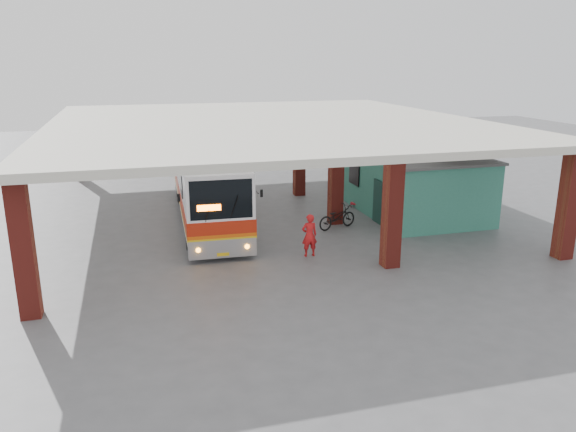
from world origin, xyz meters
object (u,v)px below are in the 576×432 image
(coach_bus, at_px, (207,183))
(motorcycle, at_px, (337,217))
(pedestrian, at_px, (309,235))
(red_chair, at_px, (356,201))

(coach_bus, height_order, motorcycle, coach_bus)
(coach_bus, distance_m, motorcycle, 6.53)
(pedestrian, bearing_deg, motorcycle, -126.86)
(coach_bus, relative_size, motorcycle, 6.17)
(coach_bus, relative_size, red_chair, 16.99)
(motorcycle, xyz_separation_m, pedestrian, (-2.40, -3.25, 0.33))
(coach_bus, bearing_deg, motorcycle, -26.77)
(coach_bus, xyz_separation_m, motorcycle, (5.58, -3.13, -1.29))
(coach_bus, height_order, pedestrian, coach_bus)
(motorcycle, distance_m, red_chair, 4.02)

